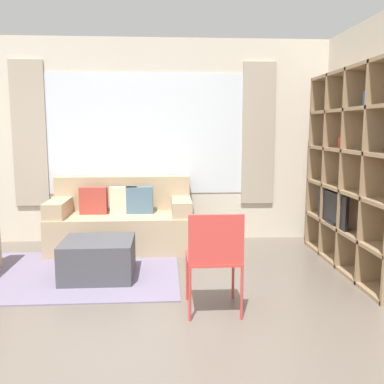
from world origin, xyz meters
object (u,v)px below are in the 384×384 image
(shelving_unit, at_px, (358,171))
(couch_main, at_px, (122,222))
(folding_chair, at_px, (214,253))
(ottoman, at_px, (98,259))

(shelving_unit, xyz_separation_m, couch_main, (-2.62, 0.95, -0.73))
(couch_main, distance_m, folding_chair, 2.24)
(couch_main, bearing_deg, ottoman, -96.97)
(shelving_unit, xyz_separation_m, folding_chair, (-1.66, -1.07, -0.55))
(couch_main, xyz_separation_m, folding_chair, (0.96, -2.02, 0.18))
(couch_main, height_order, ottoman, couch_main)
(shelving_unit, distance_m, folding_chair, 2.05)
(couch_main, distance_m, ottoman, 1.10)
(ottoman, xyz_separation_m, folding_chair, (1.09, -0.93, 0.32))
(folding_chair, bearing_deg, couch_main, -64.65)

